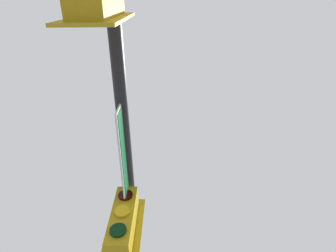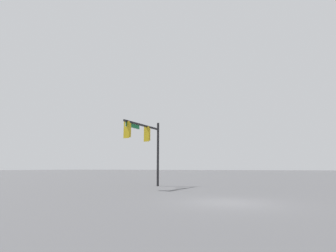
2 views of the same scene
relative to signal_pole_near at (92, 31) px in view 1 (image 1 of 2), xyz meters
The scene contains 1 object.
signal_pole_near is the anchor object (origin of this frame).
Camera 1 is at (-6.93, -9.02, 1.76)m, focal length 28.00 mm.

